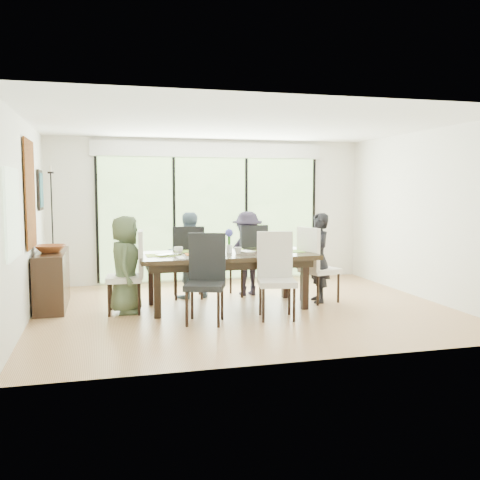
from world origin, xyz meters
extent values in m
cube|color=#9C673E|center=(0.00, 0.00, -0.01)|extent=(6.00, 5.00, 0.01)
cube|color=white|center=(0.00, 0.00, 2.71)|extent=(6.00, 5.00, 0.01)
cube|color=silver|center=(0.00, 2.51, 1.35)|extent=(6.00, 0.02, 2.70)
cube|color=white|center=(0.00, -2.51, 1.35)|extent=(6.00, 0.02, 2.70)
cube|color=silver|center=(-3.01, 0.00, 1.35)|extent=(0.02, 5.00, 2.70)
cube|color=silver|center=(3.01, 0.00, 1.35)|extent=(0.02, 5.00, 2.70)
cube|color=#598C3F|center=(0.00, 2.47, 1.20)|extent=(4.20, 0.02, 2.30)
cube|color=white|center=(0.00, 2.46, 2.50)|extent=(4.40, 0.06, 0.28)
cube|color=black|center=(-2.10, 2.46, 1.20)|extent=(0.05, 0.04, 2.30)
cube|color=black|center=(-0.70, 2.46, 1.20)|extent=(0.05, 0.04, 2.30)
cube|color=black|center=(0.70, 2.46, 1.20)|extent=(0.05, 0.04, 2.30)
cube|color=black|center=(2.10, 2.46, 1.20)|extent=(0.05, 0.04, 2.30)
cube|color=#8CAD7F|center=(-2.97, -1.20, 1.50)|extent=(0.02, 0.90, 1.00)
cube|color=#4E3A21|center=(0.00, 3.40, -0.05)|extent=(6.00, 1.80, 0.10)
cube|color=brown|center=(0.00, 4.20, 0.55)|extent=(6.00, 0.08, 0.06)
sphere|color=#14380F|center=(-1.80, 5.20, 1.44)|extent=(3.20, 3.20, 3.20)
sphere|color=#14380F|center=(0.40, 5.80, 1.80)|extent=(4.00, 4.00, 4.00)
sphere|color=#14380F|center=(2.20, 5.00, 1.26)|extent=(2.80, 2.80, 2.80)
sphere|color=#14380F|center=(-0.60, 6.50, 1.62)|extent=(3.60, 3.60, 3.60)
cube|color=black|center=(-0.23, 0.17, 0.78)|extent=(2.60, 1.19, 0.06)
cube|color=black|center=(-0.23, 0.17, 0.68)|extent=(2.38, 0.97, 0.11)
cube|color=black|center=(-1.31, -0.26, 0.37)|extent=(0.10, 0.10, 0.75)
cube|color=black|center=(0.85, -0.26, 0.37)|extent=(0.10, 0.10, 0.75)
cube|color=black|center=(-1.31, 0.60, 0.37)|extent=(0.10, 0.10, 0.75)
cube|color=black|center=(0.85, 0.60, 0.37)|extent=(0.10, 0.10, 0.75)
imported|color=#445236|center=(-1.71, 0.17, 0.70)|extent=(0.49, 0.70, 1.40)
imported|color=black|center=(1.25, 0.17, 0.70)|extent=(0.49, 0.70, 1.40)
imported|color=slate|center=(-0.68, 1.00, 0.70)|extent=(0.70, 0.49, 1.40)
imported|color=#282233|center=(0.32, 1.00, 0.70)|extent=(0.67, 0.43, 1.40)
cube|color=#9BBB42|center=(-1.18, 0.17, 0.81)|extent=(0.48, 0.35, 0.01)
cube|color=#6C9E38|center=(0.72, 0.17, 0.81)|extent=(0.48, 0.35, 0.01)
cube|color=#86B440|center=(-0.68, 0.57, 0.81)|extent=(0.48, 0.35, 0.01)
cube|color=#8CAB3D|center=(0.32, 0.57, 0.81)|extent=(0.48, 0.35, 0.01)
cube|color=white|center=(-0.78, -0.13, 0.81)|extent=(0.48, 0.35, 0.01)
cube|color=black|center=(-0.58, 0.52, 0.82)|extent=(0.28, 0.19, 0.01)
cube|color=black|center=(0.27, 0.52, 0.82)|extent=(0.26, 0.18, 0.01)
cube|color=white|center=(0.47, 0.12, 0.81)|extent=(0.32, 0.24, 0.00)
cube|color=white|center=(-0.78, -0.13, 0.83)|extent=(0.28, 0.28, 0.03)
cube|color=orange|center=(-0.78, -0.13, 0.85)|extent=(0.22, 0.22, 0.02)
cylinder|color=silver|center=(-0.18, 0.22, 0.88)|extent=(0.09, 0.09, 0.13)
cylinder|color=#337226|center=(-0.18, 0.22, 1.01)|extent=(0.04, 0.04, 0.17)
sphere|color=#4847B3|center=(-0.18, 0.22, 1.11)|extent=(0.12, 0.12, 0.12)
imported|color=silver|center=(-1.08, 0.07, 0.83)|extent=(0.42, 0.37, 0.03)
imported|color=white|center=(-0.93, 0.32, 0.86)|extent=(0.17, 0.17, 0.10)
imported|color=white|center=(-0.08, 0.07, 0.86)|extent=(0.15, 0.15, 0.10)
imported|color=white|center=(0.57, 0.27, 0.86)|extent=(0.15, 0.15, 0.10)
imported|color=white|center=(0.02, 0.22, 0.82)|extent=(0.26, 0.29, 0.02)
cube|color=black|center=(-2.76, 0.85, 0.42)|extent=(0.42, 1.49, 0.84)
imported|color=brown|center=(-2.76, 0.75, 0.89)|extent=(0.44, 0.44, 0.11)
cylinder|color=black|center=(-2.76, 1.20, 0.86)|extent=(0.09, 0.09, 0.04)
cylinder|color=black|center=(-2.76, 1.20, 1.44)|extent=(0.02, 0.02, 1.16)
cylinder|color=black|center=(-2.76, 1.20, 2.02)|extent=(0.09, 0.09, 0.03)
cylinder|color=silver|center=(-2.76, 1.20, 2.07)|extent=(0.03, 0.03, 0.09)
cube|color=#8B4114|center=(-2.97, 0.40, 1.70)|extent=(0.02, 1.00, 1.50)
cube|color=black|center=(-2.97, 1.70, 1.75)|extent=(0.03, 0.55, 0.65)
cube|color=#163F48|center=(-2.95, 1.70, 1.75)|extent=(0.01, 0.45, 0.55)
camera|label=1|loc=(-2.02, -7.52, 1.78)|focal=40.00mm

